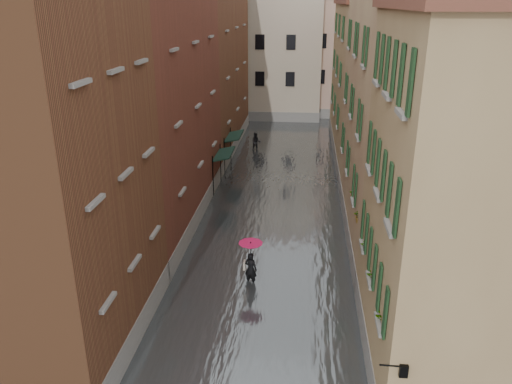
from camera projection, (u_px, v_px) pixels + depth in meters
The scene contains 16 objects.
ground at pixel (256, 319), 19.62m from camera, with size 120.00×120.00×0.00m, color #555457.
floodwater at pixel (276, 196), 31.66m from camera, with size 10.00×60.00×0.20m, color #4E5457.
building_left_near at pixel (34, 173), 16.09m from camera, with size 6.00×8.00×13.00m, color brown.
building_left_mid at pixel (142, 111), 26.40m from camera, with size 6.00×14.00×12.50m, color #5F2A1E.
building_left_far at pixel (199, 63), 40.07m from camera, with size 6.00×16.00×14.00m, color brown.
building_right_near at pixel (479, 211), 15.04m from camera, with size 6.00×8.00×11.50m, color olive.
building_right_mid at pixel (413, 112), 24.99m from camera, with size 6.00×14.00×13.00m, color tan.
building_right_far at pixel (375, 82), 39.20m from camera, with size 6.00×16.00×11.50m, color olive.
building_end_cream at pixel (264, 53), 52.88m from camera, with size 12.00×9.00×13.00m, color #B4A88F.
building_end_pink at pixel (348, 57), 54.07m from camera, with size 10.00×9.00×12.00m, color tan.
awning_near at pixel (224, 155), 31.96m from camera, with size 1.09×2.88×2.80m.
awning_far at pixel (234, 137), 36.18m from camera, with size 1.09×3.02×2.80m.
wall_lantern at pixel (402, 369), 12.56m from camera, with size 0.71×0.22×0.35m.
window_planters at pixel (368, 236), 18.53m from camera, with size 0.59×10.70×0.84m.
pedestrian_main at pixel (251, 258), 21.48m from camera, with size 1.05×1.05×2.06m.
pedestrian_far at pixel (256, 142), 40.97m from camera, with size 0.80×0.63×1.65m, color black.
Camera 1 is at (1.67, -16.45, 11.68)m, focal length 35.00 mm.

